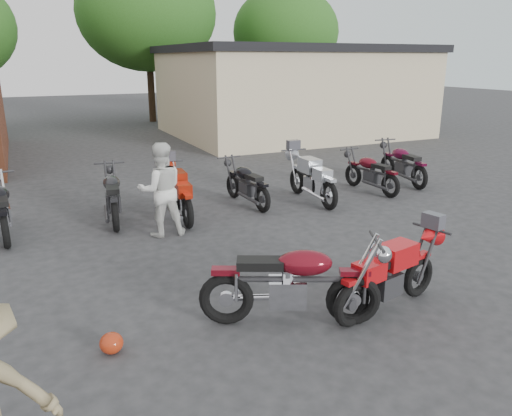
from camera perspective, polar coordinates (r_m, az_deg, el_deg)
name	(u,v)px	position (r m, az deg, el deg)	size (l,w,h in m)	color
ground	(275,336)	(6.27, 2.24, -14.36)	(90.00, 90.00, 0.00)	#2B2B2D
stucco_building	(290,94)	(22.66, 3.96, 12.91)	(10.00, 8.00, 3.50)	#C6B68D
tree_2	(148,35)	(27.56, -12.24, 18.77)	(7.04, 7.04, 8.80)	#224B14
tree_3	(285,48)	(30.44, 3.37, 17.74)	(6.08, 6.08, 7.60)	#224B14
vintage_motorcycle	(294,278)	(6.23, 4.35, -7.99)	(2.19, 0.72, 1.27)	#5D0B15
sportbike	(390,272)	(6.84, 15.10, -7.04)	(1.88, 0.62, 1.09)	red
helmet	(111,343)	(6.12, -16.20, -14.60)	(0.27, 0.27, 0.25)	#A32B11
person_light	(161,190)	(9.46, -10.80, 2.05)	(0.86, 0.67, 1.78)	silver
row_bike_2	(1,206)	(10.51, -27.10, 0.25)	(2.03, 0.67, 1.18)	black
row_bike_3	(113,193)	(10.67, -16.08, 1.66)	(2.02, 0.67, 1.17)	black
row_bike_4	(178,190)	(10.57, -8.85, 1.99)	(2.02, 0.67, 1.17)	#A8210E
row_bike_5	(246,181)	(11.40, -1.12, 3.06)	(1.88, 0.62, 1.09)	black
row_bike_6	(312,176)	(11.75, 6.38, 3.65)	(2.08, 0.69, 1.21)	#9CA2AA
row_bike_7	(371,170)	(12.89, 12.96, 4.21)	(1.86, 0.61, 1.08)	#510A15
row_bike_8	(403,162)	(13.99, 16.41, 5.11)	(2.02, 0.67, 1.17)	#480923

